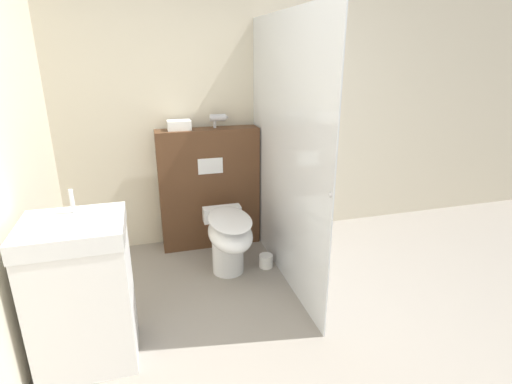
{
  "coord_description": "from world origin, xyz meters",
  "views": [
    {
      "loc": [
        -0.66,
        -1.59,
        1.76
      ],
      "look_at": [
        0.15,
        1.23,
        0.73
      ],
      "focal_mm": 28.0,
      "sensor_mm": 36.0,
      "label": 1
    }
  ],
  "objects": [
    {
      "name": "wall_back",
      "position": [
        0.0,
        2.07,
        1.25
      ],
      "size": [
        8.0,
        0.06,
        2.5
      ],
      "color": "beige",
      "rests_on": "ground_plane"
    },
    {
      "name": "partition_panel",
      "position": [
        -0.11,
        1.89,
        0.56
      ],
      "size": [
        0.91,
        0.21,
        1.12
      ],
      "color": "#51331E",
      "rests_on": "ground_plane"
    },
    {
      "name": "sink_vanity",
      "position": [
        -1.08,
        0.58,
        0.45
      ],
      "size": [
        0.55,
        0.48,
        1.04
      ],
      "color": "white",
      "rests_on": "ground_plane"
    },
    {
      "name": "toilet",
      "position": [
        -0.07,
        1.28,
        0.34
      ],
      "size": [
        0.34,
        0.67,
        0.53
      ],
      "color": "white",
      "rests_on": "ground_plane"
    },
    {
      "name": "folded_towel",
      "position": [
        -0.35,
        1.91,
        1.16
      ],
      "size": [
        0.2,
        0.14,
        0.08
      ],
      "color": "white",
      "rests_on": "partition_panel"
    },
    {
      "name": "hair_drier",
      "position": [
        -0.0,
        1.92,
        1.2
      ],
      "size": [
        0.17,
        0.06,
        0.12
      ],
      "color": "#B7B7BC",
      "rests_on": "partition_panel"
    },
    {
      "name": "shower_glass",
      "position": [
        0.36,
        1.19,
        1.02
      ],
      "size": [
        0.04,
        1.7,
        2.04
      ],
      "color": "silver",
      "rests_on": "ground_plane"
    },
    {
      "name": "spare_toilet_roll",
      "position": [
        0.26,
        1.31,
        0.06
      ],
      "size": [
        0.12,
        0.12,
        0.11
      ],
      "color": "white",
      "rests_on": "ground_plane"
    }
  ]
}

